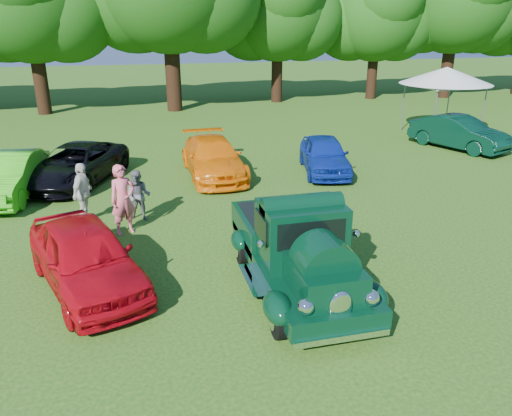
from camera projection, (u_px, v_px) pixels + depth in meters
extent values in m
plane|color=#1C4911|center=(250.00, 278.00, 11.35)|extent=(120.00, 120.00, 0.00)
cylinder|color=black|center=(279.00, 317.00, 9.13)|extent=(0.24, 0.80, 0.80)
cylinder|color=black|center=(369.00, 305.00, 9.54)|extent=(0.24, 0.80, 0.80)
cylinder|color=black|center=(243.00, 248.00, 11.92)|extent=(0.24, 0.80, 0.80)
cylinder|color=black|center=(313.00, 240.00, 12.33)|extent=(0.24, 0.80, 0.80)
cube|color=black|center=(298.00, 265.00, 10.75)|extent=(1.86, 4.86, 0.37)
cube|color=black|center=(323.00, 279.00, 9.27)|extent=(1.19, 1.57, 0.67)
cube|color=black|center=(301.00, 233.00, 10.34)|extent=(1.68, 1.24, 1.30)
cube|color=black|center=(311.00, 234.00, 9.72)|extent=(1.40, 0.06, 0.56)
cube|color=black|center=(279.00, 226.00, 11.98)|extent=(1.86, 2.21, 0.63)
cube|color=black|center=(279.00, 214.00, 11.87)|extent=(1.60, 1.94, 0.05)
ellipsoid|color=black|center=(278.00, 308.00, 9.05)|extent=(0.54, 0.93, 0.54)
ellipsoid|color=black|center=(371.00, 295.00, 9.47)|extent=(0.54, 0.93, 0.54)
ellipsoid|color=black|center=(240.00, 241.00, 11.84)|extent=(0.41, 0.78, 0.45)
ellipsoid|color=black|center=(316.00, 233.00, 12.28)|extent=(0.41, 0.78, 0.45)
ellipsoid|color=white|center=(340.00, 308.00, 8.58)|extent=(0.44, 0.13, 0.64)
sphere|color=white|center=(306.00, 307.00, 8.49)|extent=(0.30, 0.30, 0.30)
sphere|color=white|center=(371.00, 298.00, 8.76)|extent=(0.30, 0.30, 0.30)
cube|color=white|center=(342.00, 337.00, 8.61)|extent=(1.75, 0.12, 0.12)
cube|color=white|center=(266.00, 225.00, 13.14)|extent=(1.75, 0.12, 0.12)
imported|color=#AC0711|center=(86.00, 257.00, 10.71)|extent=(3.12, 4.68, 1.48)
imported|color=green|center=(9.00, 176.00, 16.25)|extent=(2.06, 4.54, 1.45)
imported|color=black|center=(76.00, 164.00, 17.76)|extent=(4.02, 5.38, 1.36)
imported|color=orange|center=(213.00, 158.00, 18.56)|extent=(2.02, 4.80, 1.38)
imported|color=navy|center=(324.00, 155.00, 19.01)|extent=(2.43, 4.28, 1.37)
imported|color=black|center=(459.00, 133.00, 22.50)|extent=(3.10, 4.72, 1.47)
imported|color=#E55E6F|center=(123.00, 200.00, 13.42)|extent=(0.83, 0.70, 1.94)
imported|color=slate|center=(139.00, 196.00, 14.39)|extent=(0.87, 0.77, 1.50)
imported|color=silver|center=(83.00, 193.00, 14.21)|extent=(0.77, 1.11, 1.75)
cube|color=silver|center=(445.00, 85.00, 24.70)|extent=(3.17, 3.17, 0.12)
cone|color=silver|center=(446.00, 75.00, 24.54)|extent=(4.65, 4.65, 0.81)
cylinder|color=slate|center=(435.00, 117.00, 23.56)|extent=(0.06, 0.06, 2.44)
cylinder|color=slate|center=(403.00, 107.00, 26.02)|extent=(0.06, 0.06, 2.44)
cylinder|color=slate|center=(483.00, 114.00, 24.29)|extent=(0.06, 0.06, 2.44)
cylinder|color=slate|center=(448.00, 105.00, 26.74)|extent=(0.06, 0.06, 2.44)
cylinder|color=black|center=(40.00, 80.00, 30.42)|extent=(0.83, 0.83, 4.15)
cylinder|color=black|center=(173.00, 72.00, 31.47)|extent=(0.96, 0.96, 4.78)
cylinder|color=black|center=(277.00, 74.00, 35.11)|extent=(0.76, 0.76, 3.80)
sphere|color=#17460F|center=(278.00, 8.00, 33.58)|extent=(6.95, 6.95, 6.95)
cylinder|color=black|center=(372.00, 73.00, 36.61)|extent=(0.73, 0.73, 3.64)
sphere|color=#17460F|center=(377.00, 13.00, 35.14)|extent=(6.66, 6.66, 6.66)
cylinder|color=black|center=(447.00, 68.00, 37.05)|extent=(0.86, 0.86, 4.32)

